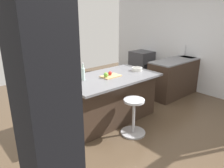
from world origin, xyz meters
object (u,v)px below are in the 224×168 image
object	(u,v)px
kitchen_island	(109,98)
water_bottle	(83,73)
oven_range	(142,66)
apple_red	(110,73)
stool_by_window	(134,118)
apple_green	(106,75)
cutting_board	(111,76)
fruit_bowl	(137,69)

from	to	relation	value
kitchen_island	water_bottle	bearing A→B (deg)	-11.83
oven_range	apple_red	distance (m)	2.88
oven_range	stool_by_window	world-z (taller)	oven_range
stool_by_window	apple_green	xyz separation A→B (m)	(0.10, -0.63, 0.66)
kitchen_island	apple_green	size ratio (longest dim) A/B	21.02
kitchen_island	cutting_board	distance (m)	0.46
kitchen_island	stool_by_window	world-z (taller)	kitchen_island
oven_range	apple_green	world-z (taller)	apple_green
kitchen_island	cutting_board	xyz separation A→B (m)	(-0.00, 0.05, 0.46)
stool_by_window	fruit_bowl	size ratio (longest dim) A/B	3.06
apple_red	fruit_bowl	distance (m)	0.67
kitchen_island	water_bottle	size ratio (longest dim) A/B	5.93
apple_green	water_bottle	size ratio (longest dim) A/B	0.28
cutting_board	fruit_bowl	size ratio (longest dim) A/B	1.68
stool_by_window	apple_red	distance (m)	0.95
apple_green	apple_red	bearing A→B (deg)	-160.54
cutting_board	apple_green	size ratio (longest dim) A/B	4.09
kitchen_island	stool_by_window	bearing A→B (deg)	87.74
oven_range	fruit_bowl	xyz separation A→B (m)	(1.81, 1.46, 0.50)
kitchen_island	apple_green	bearing A→B (deg)	29.80
fruit_bowl	water_bottle	bearing A→B (deg)	-9.63
oven_range	water_bottle	distance (m)	3.30
oven_range	fruit_bowl	distance (m)	2.38
oven_range	fruit_bowl	bearing A→B (deg)	38.96
kitchen_island	fruit_bowl	xyz separation A→B (m)	(-0.68, 0.10, 0.49)
cutting_board	water_bottle	distance (m)	0.54
oven_range	apple_green	bearing A→B (deg)	28.78
oven_range	cutting_board	bearing A→B (deg)	29.72
oven_range	fruit_bowl	size ratio (longest dim) A/B	4.17
stool_by_window	water_bottle	distance (m)	1.18
apple_red	cutting_board	bearing A→B (deg)	70.40
cutting_board	fruit_bowl	bearing A→B (deg)	176.57
cutting_board	water_bottle	xyz separation A→B (m)	(0.51, -0.16, 0.11)
oven_range	apple_red	size ratio (longest dim) A/B	12.00
apple_green	water_bottle	distance (m)	0.42
stool_by_window	kitchen_island	bearing A→B (deg)	-92.26
fruit_bowl	oven_range	bearing A→B (deg)	-141.04
water_bottle	stool_by_window	bearing A→B (deg)	120.37
kitchen_island	stool_by_window	size ratio (longest dim) A/B	2.83
apple_red	stool_by_window	bearing A→B (deg)	86.48
cutting_board	apple_red	world-z (taller)	apple_red
water_bottle	kitchen_island	bearing A→B (deg)	168.17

